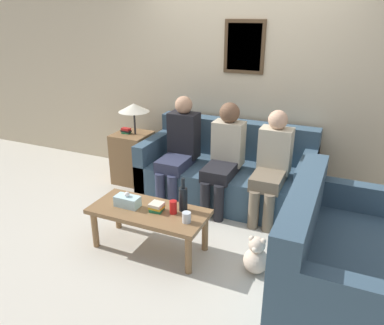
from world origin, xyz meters
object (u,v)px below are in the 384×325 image
at_px(couch_main, 227,173).
at_px(coffee_table, 149,216).
at_px(person_middle, 224,153).
at_px(person_left, 180,146).
at_px(teddy_bear, 256,257).
at_px(couch_side, 339,261).
at_px(drinking_glass, 187,217).
at_px(wine_bottle, 183,198).
at_px(person_right, 272,162).

xyz_separation_m(couch_main, coffee_table, (-0.30, -1.32, 0.05)).
bearing_deg(person_middle, person_left, 179.15).
height_order(coffee_table, teddy_bear, coffee_table).
bearing_deg(couch_main, coffee_table, -102.85).
height_order(couch_side, drinking_glass, couch_side).
xyz_separation_m(coffee_table, wine_bottle, (0.29, 0.12, 0.18)).
height_order(couch_side, person_middle, person_middle).
distance_m(wine_bottle, person_left, 1.11).
xyz_separation_m(couch_main, drinking_glass, (0.10, -1.37, 0.16)).
distance_m(person_middle, person_right, 0.53).
height_order(couch_side, wine_bottle, couch_side).
distance_m(drinking_glass, person_middle, 1.17).
xyz_separation_m(couch_main, teddy_bear, (0.70, -1.26, -0.15)).
xyz_separation_m(couch_side, person_right, (-0.78, 1.02, 0.31)).
height_order(coffee_table, drinking_glass, drinking_glass).
bearing_deg(teddy_bear, couch_main, 118.95).
bearing_deg(person_left, teddy_bear, -40.63).
xyz_separation_m(couch_side, wine_bottle, (-1.35, 0.05, 0.23)).
bearing_deg(person_left, couch_side, -29.02).
bearing_deg(person_left, coffee_table, -78.82).
bearing_deg(person_middle, drinking_glass, -86.51).
height_order(couch_side, coffee_table, couch_side).
bearing_deg(coffee_table, couch_main, 77.15).
xyz_separation_m(person_middle, person_right, (0.53, -0.00, -0.02)).
bearing_deg(person_middle, teddy_bear, -57.35).
bearing_deg(couch_side, wine_bottle, 88.06).
bearing_deg(drinking_glass, person_right, 68.25).
relative_size(couch_side, person_right, 1.35).
relative_size(coffee_table, person_middle, 0.93).
relative_size(wine_bottle, person_right, 0.28).
bearing_deg(wine_bottle, person_left, 117.37).
distance_m(couch_side, person_right, 1.32).
height_order(wine_bottle, person_right, person_right).
distance_m(wine_bottle, person_right, 1.13).
bearing_deg(couch_side, teddy_bear, 91.15).
relative_size(couch_main, person_left, 1.63).
bearing_deg(wine_bottle, couch_main, 89.54).
distance_m(couch_side, coffee_table, 1.64).
bearing_deg(coffee_table, drinking_glass, -7.55).
height_order(person_right, teddy_bear, person_right).
bearing_deg(person_right, person_middle, 179.62).
bearing_deg(drinking_glass, person_left, 118.26).
relative_size(person_middle, person_right, 1.03).
relative_size(person_middle, teddy_bear, 3.43).
bearing_deg(drinking_glass, coffee_table, 172.45).
distance_m(coffee_table, teddy_bear, 1.02).
relative_size(person_right, teddy_bear, 3.34).
relative_size(drinking_glass, teddy_bear, 0.27).
xyz_separation_m(wine_bottle, person_middle, (0.04, 0.98, 0.10)).
bearing_deg(couch_main, person_right, -22.04).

